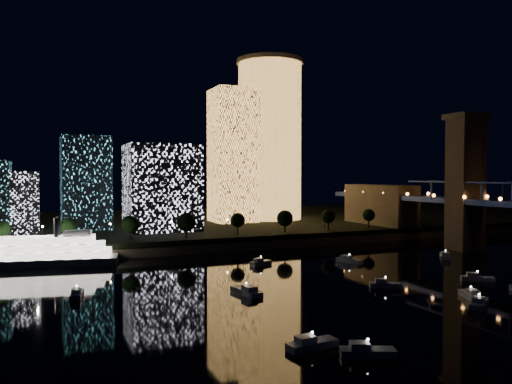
# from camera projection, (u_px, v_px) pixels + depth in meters

# --- Properties ---
(ground) EXTENTS (520.00, 520.00, 0.00)m
(ground) POSITION_uv_depth(u_px,v_px,m) (421.00, 298.00, 112.32)
(ground) COLOR black
(ground) RESTS_ON ground
(far_bank) EXTENTS (420.00, 160.00, 5.00)m
(far_bank) POSITION_uv_depth(u_px,v_px,m) (205.00, 223.00, 258.99)
(far_bank) COLOR black
(far_bank) RESTS_ON ground
(seawall) EXTENTS (420.00, 6.00, 3.00)m
(seawall) POSITION_uv_depth(u_px,v_px,m) (268.00, 244.00, 187.48)
(seawall) COLOR #6B5E4C
(seawall) RESTS_ON ground
(tower_cylindrical) EXTENTS (34.00, 34.00, 80.91)m
(tower_cylindrical) POSITION_uv_depth(u_px,v_px,m) (270.00, 140.00, 254.71)
(tower_cylindrical) COLOR #F4A84E
(tower_cylindrical) RESTS_ON far_bank
(tower_rectangular) EXTENTS (20.04, 20.04, 63.75)m
(tower_rectangular) POSITION_uv_depth(u_px,v_px,m) (233.00, 156.00, 240.39)
(tower_rectangular) COLOR #F4A84E
(tower_rectangular) RESTS_ON far_bank
(midrise_blocks) EXTENTS (90.31, 43.73, 38.61)m
(midrise_blocks) POSITION_uv_depth(u_px,v_px,m) (81.00, 191.00, 200.61)
(midrise_blocks) COLOR white
(midrise_blocks) RESTS_ON far_bank
(riverboat) EXTENTS (51.56, 19.52, 15.23)m
(riverboat) POSITION_uv_depth(u_px,v_px,m) (29.00, 253.00, 151.14)
(riverboat) COLOR silver
(riverboat) RESTS_ON ground
(motorboats) EXTENTS (123.42, 82.18, 2.78)m
(motorboats) POSITION_uv_depth(u_px,v_px,m) (386.00, 285.00, 121.99)
(motorboats) COLOR silver
(motorboats) RESTS_ON ground
(esplanade_trees) EXTENTS (165.93, 6.96, 8.98)m
(esplanade_trees) POSITION_uv_depth(u_px,v_px,m) (174.00, 223.00, 179.01)
(esplanade_trees) COLOR black
(esplanade_trees) RESTS_ON far_bank
(street_lamps) EXTENTS (132.70, 0.70, 5.65)m
(street_lamps) POSITION_uv_depth(u_px,v_px,m) (172.00, 225.00, 184.73)
(street_lamps) COLOR black
(street_lamps) RESTS_ON far_bank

